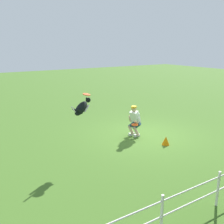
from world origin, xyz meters
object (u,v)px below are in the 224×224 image
at_px(frisbee_flying, 87,94).
at_px(person, 135,120).
at_px(frisbee_held, 135,125).
at_px(training_cone, 166,141).
at_px(dog, 82,108).

bearing_deg(frisbee_flying, person, -166.14).
distance_m(frisbee_held, training_cone, 1.37).
distance_m(person, training_cone, 1.59).
bearing_deg(dog, frisbee_held, -19.96).
xyz_separation_m(person, frisbee_flying, (2.50, 0.62, 1.42)).
distance_m(dog, training_cone, 3.57).
relative_size(person, dog, 1.34).
bearing_deg(dog, frisbee_flying, -9.98).
height_order(person, dog, dog).
height_order(person, frisbee_held, person).
relative_size(frisbee_flying, frisbee_held, 0.99).
height_order(dog, frisbee_flying, frisbee_flying).
bearing_deg(frisbee_flying, dog, 18.56).
xyz_separation_m(frisbee_flying, frisbee_held, (-2.27, -0.30, -1.51)).
xyz_separation_m(person, frisbee_held, (0.23, 0.31, -0.09)).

